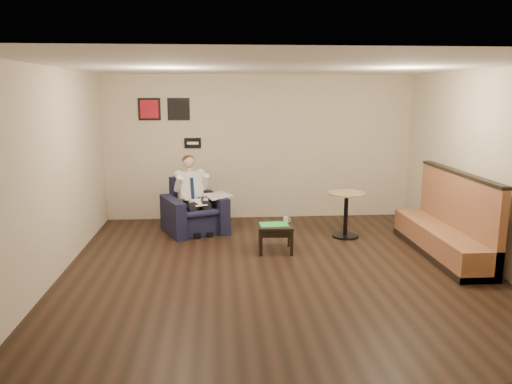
{
  "coord_description": "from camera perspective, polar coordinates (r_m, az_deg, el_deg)",
  "views": [
    {
      "loc": [
        -0.82,
        -6.7,
        2.47
      ],
      "look_at": [
        -0.21,
        1.2,
        0.88
      ],
      "focal_mm": 35.0,
      "sensor_mm": 36.0,
      "label": 1
    }
  ],
  "objects": [
    {
      "name": "banquette",
      "position": [
        8.13,
        20.55,
        -2.42
      ],
      "size": [
        0.59,
        2.48,
        1.27
      ],
      "primitive_type": "cube",
      "color": "#935939",
      "rests_on": "ground"
    },
    {
      "name": "newspaper",
      "position": [
        8.96,
        -4.47,
        -0.41
      ],
      "size": [
        0.59,
        0.64,
        0.01
      ],
      "primitive_type": "cube",
      "rotation": [
        0.0,
        0.0,
        0.44
      ],
      "color": "silver",
      "rests_on": "armchair"
    },
    {
      "name": "cafe_table",
      "position": [
        8.74,
        10.22,
        -2.57
      ],
      "size": [
        0.75,
        0.75,
        0.78
      ],
      "primitive_type": "cylinder",
      "rotation": [
        0.0,
        0.0,
        0.2
      ],
      "color": "tan",
      "rests_on": "ground"
    },
    {
      "name": "wall_left",
      "position": [
        7.13,
        -22.18,
        1.9
      ],
      "size": [
        0.02,
        6.0,
        2.8
      ],
      "primitive_type": "cube",
      "color": "beige",
      "rests_on": "ground"
    },
    {
      "name": "smartphone",
      "position": [
        7.97,
        2.52,
        -3.42
      ],
      "size": [
        0.15,
        0.1,
        0.01
      ],
      "primitive_type": "cube",
      "rotation": [
        0.0,
        0.0,
        -0.23
      ],
      "color": "black",
      "rests_on": "side_table"
    },
    {
      "name": "armchair",
      "position": [
        8.95,
        -7.06,
        -1.6
      ],
      "size": [
        1.28,
        1.28,
        0.95
      ],
      "primitive_type": "cube",
      "rotation": [
        0.0,
        0.0,
        0.39
      ],
      "color": "black",
      "rests_on": "ground"
    },
    {
      "name": "seating_sign",
      "position": [
        9.75,
        -7.25,
        5.57
      ],
      "size": [
        0.32,
        0.02,
        0.2
      ],
      "primitive_type": "cube",
      "color": "black",
      "rests_on": "wall_back"
    },
    {
      "name": "art_print_right",
      "position": [
        9.72,
        -8.84,
        9.35
      ],
      "size": [
        0.42,
        0.03,
        0.42
      ],
      "primitive_type": "cube",
      "color": "black",
      "rests_on": "wall_back"
    },
    {
      "name": "wall_right",
      "position": [
        7.79,
        25.03,
        2.4
      ],
      "size": [
        0.02,
        6.0,
        2.8
      ],
      "primitive_type": "cube",
      "color": "beige",
      "rests_on": "ground"
    },
    {
      "name": "art_print_left",
      "position": [
        9.78,
        -12.09,
        9.24
      ],
      "size": [
        0.42,
        0.03,
        0.42
      ],
      "primitive_type": "cube",
      "color": "red",
      "rests_on": "wall_back"
    },
    {
      "name": "coffee_mug",
      "position": [
        7.93,
        3.44,
        -3.19
      ],
      "size": [
        0.08,
        0.08,
        0.09
      ],
      "primitive_type": "cylinder",
      "rotation": [
        0.0,
        0.0,
        -0.05
      ],
      "color": "white",
      "rests_on": "side_table"
    },
    {
      "name": "ceiling",
      "position": [
        6.76,
        2.63,
        14.16
      ],
      "size": [
        6.0,
        6.0,
        0.02
      ],
      "primitive_type": "cube",
      "color": "white",
      "rests_on": "wall_back"
    },
    {
      "name": "wall_back",
      "position": [
        9.8,
        0.42,
        5.1
      ],
      "size": [
        6.0,
        0.02,
        2.8
      ],
      "primitive_type": "cube",
      "color": "beige",
      "rests_on": "ground"
    },
    {
      "name": "side_table",
      "position": [
        7.88,
        2.23,
        -5.25
      ],
      "size": [
        0.56,
        0.56,
        0.43
      ],
      "primitive_type": "cube",
      "rotation": [
        0.0,
        0.0,
        -0.05
      ],
      "color": "black",
      "rests_on": "ground"
    },
    {
      "name": "seated_man",
      "position": [
        8.8,
        -6.82,
        -0.64
      ],
      "size": [
        0.92,
        1.1,
        1.3
      ],
      "primitive_type": null,
      "rotation": [
        0.0,
        0.0,
        0.39
      ],
      "color": "silver",
      "rests_on": "armchair"
    },
    {
      "name": "lap_papers",
      "position": [
        8.72,
        -6.58,
        -1.2
      ],
      "size": [
        0.33,
        0.37,
        0.01
      ],
      "primitive_type": "cube",
      "rotation": [
        0.0,
        0.0,
        0.46
      ],
      "color": "white",
      "rests_on": "seated_man"
    },
    {
      "name": "green_folder",
      "position": [
        7.8,
        2.04,
        -3.73
      ],
      "size": [
        0.46,
        0.34,
        0.01
      ],
      "primitive_type": "cube",
      "rotation": [
        0.0,
        0.0,
        0.09
      ],
      "color": "#2BDA55",
      "rests_on": "side_table"
    },
    {
      "name": "ground",
      "position": [
        7.19,
        2.42,
        -8.73
      ],
      "size": [
        6.0,
        6.0,
        0.0
      ],
      "primitive_type": "plane",
      "color": "black",
      "rests_on": "ground"
    },
    {
      "name": "wall_front",
      "position": [
        3.94,
        7.76,
        -4.48
      ],
      "size": [
        6.0,
        0.02,
        2.8
      ],
      "primitive_type": "cube",
      "color": "beige",
      "rests_on": "ground"
    }
  ]
}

